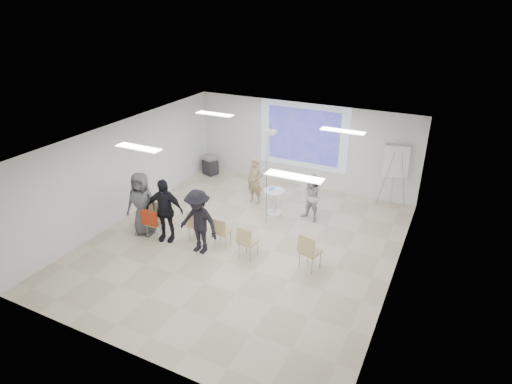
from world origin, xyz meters
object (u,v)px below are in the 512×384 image
at_px(flipchart_easel, 396,161).
at_px(av_cart, 210,165).
at_px(chair_right_far, 309,250).
at_px(audience_mid, 198,218).
at_px(chair_left_inner, 196,224).
at_px(audience_left, 164,206).
at_px(laptop, 197,224).
at_px(chair_right_inner, 246,240).
at_px(player_right, 312,195).
at_px(pedestal_table, 274,200).
at_px(chair_far_left, 153,213).
at_px(player_left, 255,178).
at_px(chair_left_mid, 153,222).
at_px(audience_outer, 142,200).
at_px(chair_center, 221,230).

bearing_deg(flipchart_easel, av_cart, 168.73).
bearing_deg(chair_right_far, audience_mid, -156.76).
distance_m(chair_left_inner, flipchart_easel, 6.53).
xyz_separation_m(chair_left_inner, audience_left, (-0.77, -0.32, 0.53)).
bearing_deg(chair_left_inner, laptop, 87.65).
xyz_separation_m(chair_right_inner, audience_left, (-2.46, -0.14, 0.51)).
distance_m(player_right, chair_left_inner, 3.55).
bearing_deg(player_right, pedestal_table, -157.45).
xyz_separation_m(pedestal_table, chair_far_left, (-2.68, -2.53, 0.12)).
xyz_separation_m(player_left, chair_left_mid, (-1.51, -3.33, -0.34)).
distance_m(player_right, chair_far_left, 4.68).
height_order(chair_left_inner, av_cart, chair_left_inner).
bearing_deg(audience_outer, laptop, 0.81).
height_order(pedestal_table, player_left, player_left).
height_order(pedestal_table, audience_outer, audience_outer).
xyz_separation_m(player_right, chair_far_left, (-3.87, -2.62, -0.26)).
xyz_separation_m(pedestal_table, audience_mid, (-0.89, -2.88, 0.56)).
bearing_deg(chair_left_mid, chair_right_inner, 2.53).
xyz_separation_m(player_left, chair_far_left, (-1.80, -2.98, -0.30)).
relative_size(audience_outer, flipchart_easel, 0.99).
bearing_deg(flipchart_easel, chair_right_inner, -134.21).
bearing_deg(chair_right_inner, chair_center, 173.51).
distance_m(chair_left_mid, chair_right_inner, 2.80).
bearing_deg(chair_left_inner, chair_right_far, -10.75).
relative_size(chair_center, av_cart, 1.10).
bearing_deg(laptop, audience_left, 17.45).
height_order(pedestal_table, chair_far_left, chair_far_left).
height_order(chair_far_left, audience_mid, audience_mid).
xyz_separation_m(flipchart_easel, av_cart, (-6.70, -0.31, -1.19)).
xyz_separation_m(chair_right_inner, flipchart_easel, (2.81, 4.80, 1.01)).
bearing_deg(chair_left_mid, laptop, 23.82).
bearing_deg(audience_outer, flipchart_easel, 25.43).
bearing_deg(pedestal_table, audience_mid, -107.15).
bearing_deg(chair_left_inner, audience_left, -168.75).
xyz_separation_m(chair_left_inner, av_cart, (-2.21, 4.32, -0.16)).
distance_m(chair_left_mid, laptop, 1.22).
bearing_deg(player_right, av_cart, 177.64).
height_order(chair_left_inner, chair_right_inner, chair_right_inner).
xyz_separation_m(chair_left_inner, flipchart_easel, (4.49, 4.62, 1.03)).
xyz_separation_m(laptop, av_cart, (-2.19, 4.22, -0.12)).
bearing_deg(chair_left_inner, audience_mid, -58.57).
xyz_separation_m(player_right, chair_left_mid, (-3.58, -2.97, -0.30)).
relative_size(chair_left_mid, chair_right_inner, 1.00).
bearing_deg(chair_left_mid, player_right, 36.63).
height_order(chair_far_left, chair_center, chair_far_left).
distance_m(chair_left_inner, av_cart, 4.85).
distance_m(chair_far_left, flipchart_easel, 7.60).
bearing_deg(player_right, chair_right_inner, -87.85).
height_order(laptop, audience_outer, audience_outer).
distance_m(chair_right_inner, chair_right_far, 1.63).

